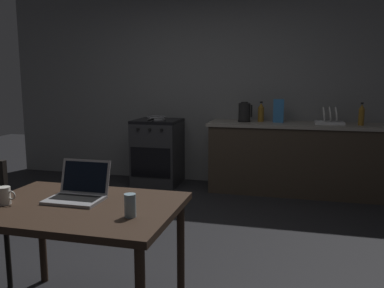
% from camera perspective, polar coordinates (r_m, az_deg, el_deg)
% --- Properties ---
extents(ground_plane, '(12.00, 12.00, 0.00)m').
position_cam_1_polar(ground_plane, '(3.49, -7.55, -14.96)').
color(ground_plane, black).
extents(back_wall, '(6.40, 0.10, 2.76)m').
position_cam_1_polar(back_wall, '(5.53, 4.90, 8.72)').
color(back_wall, slate).
rests_on(back_wall, ground_plane).
extents(kitchen_counter, '(2.16, 0.64, 0.89)m').
position_cam_1_polar(kitchen_counter, '(5.20, 14.42, -1.94)').
color(kitchen_counter, '#382D23').
rests_on(kitchen_counter, ground_plane).
extents(stove_oven, '(0.60, 0.62, 0.89)m').
position_cam_1_polar(stove_oven, '(5.50, -4.89, -1.12)').
color(stove_oven, '#2D2D30').
rests_on(stove_oven, ground_plane).
extents(dining_table, '(1.13, 0.81, 0.71)m').
position_cam_1_polar(dining_table, '(2.43, -15.73, -10.00)').
color(dining_table, '#332319').
rests_on(dining_table, ground_plane).
extents(laptop, '(0.32, 0.28, 0.22)m').
position_cam_1_polar(laptop, '(2.50, -15.93, -6.59)').
color(laptop, '#99999E').
rests_on(laptop, dining_table).
extents(electric_kettle, '(0.18, 0.16, 0.25)m').
position_cam_1_polar(electric_kettle, '(5.16, 7.48, 4.50)').
color(electric_kettle, black).
rests_on(electric_kettle, kitchen_counter).
extents(bottle, '(0.07, 0.07, 0.27)m').
position_cam_1_polar(bottle, '(5.13, 22.99, 3.88)').
color(bottle, '#8C601E').
rests_on(bottle, kitchen_counter).
extents(frying_pan, '(0.26, 0.43, 0.05)m').
position_cam_1_polar(frying_pan, '(5.41, -5.12, 3.72)').
color(frying_pan, gray).
rests_on(frying_pan, stove_oven).
extents(coffee_mug, '(0.11, 0.07, 0.10)m').
position_cam_1_polar(coffee_mug, '(2.54, -25.14, -6.68)').
color(coffee_mug, silver).
rests_on(coffee_mug, dining_table).
extents(drinking_glass, '(0.06, 0.06, 0.12)m').
position_cam_1_polar(drinking_glass, '(2.13, -8.80, -8.64)').
color(drinking_glass, '#99B7C6').
rests_on(drinking_glass, dining_table).
extents(cereal_box, '(0.13, 0.05, 0.29)m').
position_cam_1_polar(cereal_box, '(5.15, 12.22, 4.64)').
color(cereal_box, '#3372B2').
rests_on(cereal_box, kitchen_counter).
extents(dish_rack, '(0.34, 0.26, 0.21)m').
position_cam_1_polar(dish_rack, '(5.15, 19.01, 3.23)').
color(dish_rack, silver).
rests_on(dish_rack, kitchen_counter).
extents(bottle_b, '(0.08, 0.08, 0.26)m').
position_cam_1_polar(bottle_b, '(5.22, 9.80, 4.49)').
color(bottle_b, '#8C601E').
rests_on(bottle_b, kitchen_counter).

